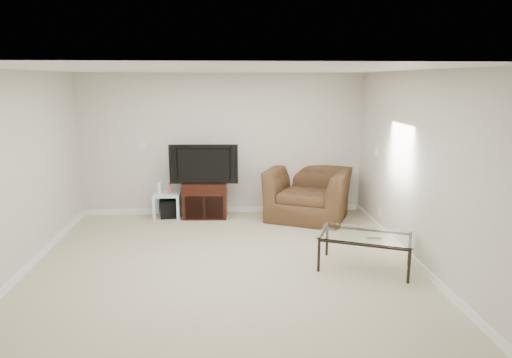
{
  "coord_description": "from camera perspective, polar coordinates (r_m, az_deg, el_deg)",
  "views": [
    {
      "loc": [
        0.0,
        -5.56,
        2.38
      ],
      "look_at": [
        0.5,
        1.2,
        0.9
      ],
      "focal_mm": 32.0,
      "sensor_mm": 36.0,
      "label": 1
    }
  ],
  "objects": [
    {
      "name": "recliner",
      "position": [
        7.96,
        6.54,
        -0.8
      ],
      "size": [
        1.58,
        1.35,
        1.17
      ],
      "primitive_type": "imported",
      "rotation": [
        0.0,
        0.0,
        -0.43
      ],
      "color": "brown",
      "rests_on": "floor"
    },
    {
      "name": "plate_back",
      "position": [
        8.25,
        -13.99,
        4.08
      ],
      "size": [
        0.12,
        0.02,
        0.12
      ],
      "primitive_type": "cube",
      "color": "white",
      "rests_on": "wall_back"
    },
    {
      "name": "tv_stand",
      "position": [
        8.11,
        -6.35,
        -2.49
      ],
      "size": [
        0.79,
        0.57,
        0.63
      ],
      "primitive_type": null,
      "rotation": [
        0.0,
        0.0,
        -0.06
      ],
      "color": "black",
      "rests_on": "floor"
    },
    {
      "name": "wall_back",
      "position": [
        8.14,
        -4.2,
        4.3
      ],
      "size": [
        5.0,
        0.02,
        2.5
      ],
      "primitive_type": "cube",
      "color": "silver",
      "rests_on": "ground"
    },
    {
      "name": "television",
      "position": [
        7.94,
        -6.48,
        2.02
      ],
      "size": [
        1.1,
        0.28,
        0.68
      ],
      "primitive_type": "imported",
      "rotation": [
        0.0,
        0.0,
        -0.06
      ],
      "color": "black",
      "rests_on": "tv_stand"
    },
    {
      "name": "game_console",
      "position": [
        8.11,
        -11.87,
        -1.1
      ],
      "size": [
        0.06,
        0.15,
        0.2
      ],
      "primitive_type": "cube",
      "rotation": [
        0.0,
        0.0,
        -0.12
      ],
      "color": "white",
      "rests_on": "side_table"
    },
    {
      "name": "coffee_table",
      "position": [
        6.07,
        13.46,
        -8.8
      ],
      "size": [
        1.33,
        1.06,
        0.46
      ],
      "primitive_type": null,
      "rotation": [
        0.0,
        0.0,
        -0.4
      ],
      "color": "black",
      "rests_on": "floor"
    },
    {
      "name": "remote",
      "position": [
        5.89,
        14.49,
        -7.06
      ],
      "size": [
        0.19,
        0.08,
        0.02
      ],
      "primitive_type": "cube",
      "rotation": [
        0.0,
        0.0,
        -0.14
      ],
      "color": "#B2B2B7",
      "rests_on": "coffee_table"
    },
    {
      "name": "dvd_player",
      "position": [
        8.02,
        -6.41,
        -1.11
      ],
      "size": [
        0.42,
        0.31,
        0.06
      ],
      "primitive_type": "cube",
      "rotation": [
        0.0,
        0.0,
        -0.06
      ],
      "color": "black",
      "rests_on": "tv_stand"
    },
    {
      "name": "plate_right_switch",
      "position": [
        7.66,
        14.8,
        3.43
      ],
      "size": [
        0.02,
        0.09,
        0.13
      ],
      "primitive_type": "cube",
      "color": "white",
      "rests_on": "wall_right"
    },
    {
      "name": "plate_right_outlet",
      "position": [
        7.59,
        15.13,
        -4.03
      ],
      "size": [
        0.02,
        0.08,
        0.12
      ],
      "primitive_type": "cube",
      "color": "white",
      "rests_on": "wall_right"
    },
    {
      "name": "game_case",
      "position": [
        8.09,
        -10.73,
        -1.18
      ],
      "size": [
        0.05,
        0.13,
        0.17
      ],
      "primitive_type": "cube",
      "rotation": [
        0.0,
        0.0,
        0.05
      ],
      "color": "#CC4C4C",
      "rests_on": "side_table"
    },
    {
      "name": "floor",
      "position": [
        6.05,
        -3.97,
        -10.89
      ],
      "size": [
        5.0,
        5.0,
        0.0
      ],
      "primitive_type": "plane",
      "color": "tan",
      "rests_on": "ground"
    },
    {
      "name": "wall_left",
      "position": [
        6.2,
        -27.92,
        0.37
      ],
      "size": [
        0.02,
        5.0,
        2.5
      ],
      "primitive_type": "cube",
      "color": "silver",
      "rests_on": "ground"
    },
    {
      "name": "ceiling",
      "position": [
        5.56,
        -4.36,
        13.52
      ],
      "size": [
        5.0,
        5.0,
        0.0
      ],
      "primitive_type": "plane",
      "color": "white",
      "rests_on": "ground"
    },
    {
      "name": "subwoofer",
      "position": [
        8.22,
        -10.78,
        -3.61
      ],
      "size": [
        0.37,
        0.37,
        0.32
      ],
      "primitive_type": "cube",
      "rotation": [
        0.0,
        0.0,
        0.16
      ],
      "color": "black",
      "rests_on": "floor"
    },
    {
      "name": "side_table",
      "position": [
        8.19,
        -11.01,
        -3.22
      ],
      "size": [
        0.46,
        0.46,
        0.44
      ],
      "primitive_type": null,
      "rotation": [
        0.0,
        0.0,
        -0.01
      ],
      "color": "#A8C1CF",
      "rests_on": "floor"
    },
    {
      "name": "wall_right",
      "position": [
        6.2,
        19.63,
        1.09
      ],
      "size": [
        0.02,
        5.0,
        2.5
      ],
      "primitive_type": "cube",
      "color": "silver",
      "rests_on": "ground"
    }
  ]
}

